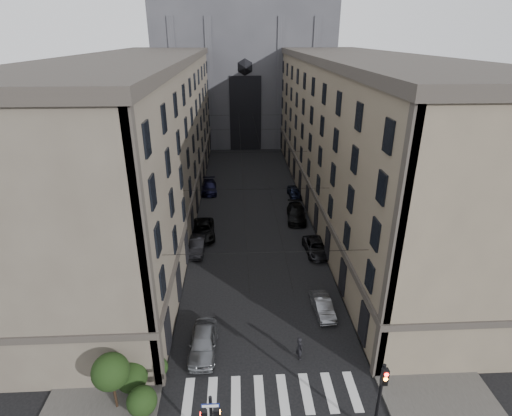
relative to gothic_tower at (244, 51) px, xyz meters
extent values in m
cube|color=#383533|center=(-10.50, -38.96, -17.72)|extent=(7.00, 80.00, 0.15)
cube|color=#383533|center=(10.50, -38.96, -17.72)|extent=(7.00, 80.00, 0.15)
cube|color=beige|center=(0.00, -69.96, -17.79)|extent=(11.00, 3.20, 0.01)
cube|color=#51483E|center=(-13.50, -38.96, -8.80)|extent=(13.00, 60.00, 18.00)
cube|color=#38332D|center=(-13.50, -38.96, 0.60)|extent=(13.60, 60.60, 0.90)
cube|color=#38332D|center=(-13.50, -38.96, -13.60)|extent=(13.40, 60.30, 0.50)
cube|color=brown|center=(13.50, -38.96, -8.80)|extent=(13.00, 60.00, 18.00)
cube|color=#38332D|center=(13.50, -38.96, 0.60)|extent=(13.60, 60.60, 0.90)
cube|color=#38332D|center=(13.50, -38.96, -13.60)|extent=(13.40, 60.30, 0.50)
cube|color=#2D2D33|center=(0.00, 0.04, -2.80)|extent=(34.00, 22.00, 30.00)
cube|color=black|center=(0.00, -11.01, -10.80)|extent=(6.00, 0.30, 14.00)
cube|color=orange|center=(-3.22, -73.46, -14.90)|extent=(0.34, 0.24, 0.38)
cube|color=#FF0C07|center=(-3.88, -73.36, -15.10)|extent=(0.34, 0.24, 0.38)
cube|color=navy|center=(-3.50, -73.59, -14.25)|extent=(0.95, 0.05, 0.24)
cylinder|color=black|center=(5.60, -72.96, -15.20)|extent=(0.20, 0.20, 5.20)
cube|color=black|center=(5.60, -73.18, -13.20)|extent=(0.34, 0.30, 1.00)
cylinder|color=#FF0C07|center=(5.60, -73.34, -12.88)|extent=(0.22, 0.05, 0.22)
cylinder|color=orange|center=(5.60, -73.34, -13.20)|extent=(0.22, 0.05, 0.22)
cylinder|color=black|center=(5.60, -73.34, -13.52)|extent=(0.22, 0.05, 0.22)
sphere|color=black|center=(-7.80, -70.96, -16.75)|extent=(1.80, 1.80, 1.80)
sphere|color=black|center=(-8.80, -69.16, -16.65)|extent=(2.00, 2.00, 2.00)
sphere|color=black|center=(-7.40, -68.16, -16.95)|extent=(1.40, 1.40, 1.40)
cylinder|color=black|center=(-9.50, -70.46, -16.45)|extent=(0.16, 0.16, 2.40)
sphere|color=black|center=(-9.50, -70.46, -14.85)|extent=(2.20, 2.20, 2.20)
cylinder|color=black|center=(0.00, -64.96, -10.30)|extent=(14.00, 0.03, 0.03)
cylinder|color=black|center=(0.00, -52.96, -10.30)|extent=(14.00, 0.03, 0.03)
cylinder|color=black|center=(0.00, -39.96, -10.30)|extent=(14.00, 0.03, 0.03)
cylinder|color=black|center=(0.00, -26.96, -10.30)|extent=(14.00, 0.03, 0.03)
cylinder|color=black|center=(0.00, -14.96, -10.30)|extent=(14.00, 0.03, 0.03)
cylinder|color=black|center=(-1.30, -38.96, -10.70)|extent=(0.03, 60.00, 0.03)
cylinder|color=black|center=(1.30, -38.96, -10.70)|extent=(0.03, 60.00, 0.03)
imported|color=slate|center=(-4.55, -65.93, -16.98)|extent=(2.10, 4.89, 1.65)
imported|color=black|center=(-6.20, -51.43, -17.06)|extent=(1.73, 4.55, 1.48)
imported|color=black|center=(-5.83, -47.86, -17.02)|extent=(3.01, 5.77, 1.55)
imported|color=black|center=(-5.95, -34.05, -17.04)|extent=(2.48, 5.38, 1.52)
imported|color=slate|center=(4.90, -62.03, -17.16)|extent=(1.58, 3.93, 1.27)
imported|color=black|center=(6.20, -52.34, -17.14)|extent=(2.44, 4.88, 1.33)
imported|color=black|center=(5.31, -44.01, -16.99)|extent=(2.72, 5.71, 1.61)
imported|color=black|center=(6.11, -36.44, -17.11)|extent=(1.81, 4.09, 1.37)
imported|color=black|center=(2.22, -66.96, -16.88)|extent=(0.65, 0.79, 1.84)
camera|label=1|loc=(-1.90, -88.37, 3.21)|focal=28.00mm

